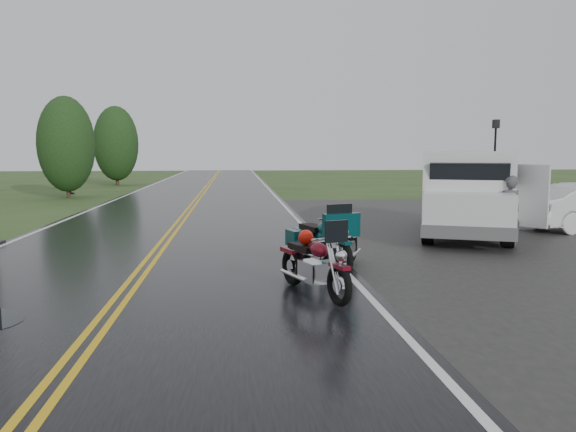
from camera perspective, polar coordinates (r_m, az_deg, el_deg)
The scene contains 11 objects.
ground at distance 9.45m, azimuth -16.08°, elevation -7.60°, with size 120.00×120.00×0.00m, color #2D471E.
road at distance 19.22m, azimuth -10.65°, elevation -0.29°, with size 8.00×100.00×0.04m, color black.
motorcycle_red at distance 8.06m, azimuth 5.25°, elevation -5.36°, with size 0.75×2.06×1.22m, color maroon, non-canonical shape.
motorcycle_teal at distance 9.95m, azimuth 5.56°, elevation -2.85°, with size 0.80×2.20×1.30m, color #053539, non-canonical shape.
motorcycle_silver at distance 10.09m, azimuth 5.03°, elevation -3.15°, with size 0.71×1.94×1.15m, color #B7BCBF, non-canonical shape.
van_white at distance 13.97m, azimuth 14.13°, elevation 1.83°, with size 2.23×5.95×2.34m, color silver, non-canonical shape.
person_at_van at distance 14.09m, azimuth 21.49°, elevation 0.30°, with size 0.62×0.41×1.70m, color #46464B.
lamp_post_far_left at distance 32.52m, azimuth -21.34°, elevation 5.32°, with size 0.31×0.31×3.66m, color black, non-canonical shape.
lamp_post_far_right at distance 24.08m, azimuth 20.23°, elevation 5.01°, with size 0.31×0.31×3.59m, color black, non-canonical shape.
tree_left_mid at distance 29.67m, azimuth -21.57°, elevation 5.82°, with size 2.72×2.72×4.26m, color #1E3D19, non-canonical shape.
tree_left_far at distance 39.74m, azimuth -17.04°, elevation 6.27°, with size 2.96×2.96×4.55m, color #1E3D19, non-canonical shape.
Camera 1 is at (1.74, -9.01, 2.27)m, focal length 35.00 mm.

